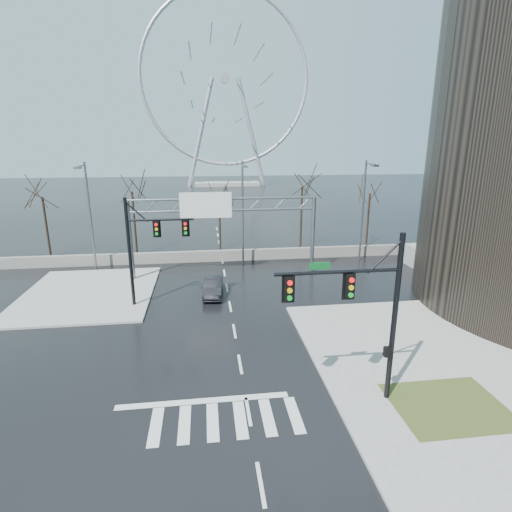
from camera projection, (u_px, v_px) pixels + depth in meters
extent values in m
plane|color=black|center=(240.00, 364.00, 21.69)|extent=(260.00, 260.00, 0.00)
cube|color=gray|center=(397.00, 335.00, 24.82)|extent=(12.00, 10.00, 0.15)
cube|color=gray|center=(89.00, 293.00, 31.75)|extent=(10.00, 12.00, 0.15)
cube|color=#343F1A|center=(449.00, 406.00, 17.99)|extent=(5.00, 4.00, 0.02)
cube|color=slate|center=(222.00, 256.00, 40.62)|extent=(52.00, 0.50, 1.10)
cylinder|color=black|center=(394.00, 321.00, 17.59)|extent=(0.24, 0.24, 8.00)
cylinder|color=black|center=(338.00, 272.00, 16.60)|extent=(5.40, 0.16, 0.16)
cube|color=black|center=(350.00, 286.00, 16.68)|extent=(0.35, 0.28, 1.05)
cube|color=black|center=(289.00, 289.00, 16.36)|extent=(0.35, 0.28, 1.05)
cylinder|color=black|center=(130.00, 254.00, 28.31)|extent=(0.24, 0.24, 8.00)
cylinder|color=black|center=(161.00, 220.00, 27.95)|extent=(4.60, 0.16, 0.16)
cube|color=black|center=(157.00, 229.00, 27.93)|extent=(0.35, 0.28, 1.05)
cube|color=black|center=(186.00, 228.00, 28.18)|extent=(0.35, 0.28, 1.05)
cylinder|color=slate|center=(130.00, 241.00, 34.05)|extent=(0.36, 0.36, 7.00)
cylinder|color=slate|center=(313.00, 236.00, 36.04)|extent=(0.36, 0.36, 7.00)
cylinder|color=slate|center=(223.00, 199.00, 34.09)|extent=(16.00, 0.20, 0.20)
cylinder|color=slate|center=(223.00, 210.00, 34.36)|extent=(16.00, 0.20, 0.20)
cube|color=#0A501E|center=(206.00, 205.00, 33.90)|extent=(4.20, 0.10, 2.00)
cube|color=silver|center=(206.00, 205.00, 33.84)|extent=(4.40, 0.02, 2.20)
cylinder|color=slate|center=(91.00, 218.00, 36.48)|extent=(0.20, 0.20, 10.00)
cylinder|color=slate|center=(81.00, 166.00, 34.15)|extent=(0.12, 2.20, 0.12)
cube|color=slate|center=(78.00, 168.00, 33.23)|extent=(0.50, 0.70, 0.18)
cylinder|color=slate|center=(243.00, 214.00, 38.22)|extent=(0.20, 0.20, 10.00)
cylinder|color=slate|center=(243.00, 165.00, 35.89)|extent=(0.12, 2.20, 0.12)
cube|color=slate|center=(245.00, 167.00, 34.97)|extent=(0.50, 0.70, 0.18)
cylinder|color=slate|center=(363.00, 212.00, 39.72)|extent=(0.20, 0.20, 10.00)
cylinder|color=slate|center=(371.00, 164.00, 37.39)|extent=(0.12, 2.20, 0.12)
cube|color=slate|center=(375.00, 166.00, 36.46)|extent=(0.50, 0.70, 0.18)
cylinder|color=black|center=(47.00, 227.00, 41.49)|extent=(0.24, 0.24, 6.30)
cylinder|color=black|center=(135.00, 224.00, 42.07)|extent=(0.24, 0.24, 6.75)
cylinder|color=black|center=(220.00, 224.00, 44.27)|extent=(0.24, 0.24, 5.85)
cylinder|color=black|center=(301.00, 219.00, 44.27)|extent=(0.24, 0.24, 7.02)
cylinder|color=black|center=(368.00, 220.00, 45.87)|extent=(0.24, 0.24, 6.12)
cube|color=gray|center=(227.00, 184.00, 112.81)|extent=(18.00, 6.00, 1.00)
torus|color=#B2B2B7|center=(225.00, 79.00, 105.32)|extent=(45.00, 1.00, 45.00)
cylinder|color=#B2B2B7|center=(225.00, 79.00, 105.32)|extent=(2.40, 1.50, 2.40)
cylinder|color=#B2B2B7|center=(200.00, 134.00, 108.26)|extent=(8.28, 1.20, 28.82)
cylinder|color=#B2B2B7|center=(251.00, 134.00, 110.01)|extent=(8.28, 1.20, 28.82)
imported|color=black|center=(213.00, 287.00, 31.39)|extent=(1.74, 4.20, 1.35)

